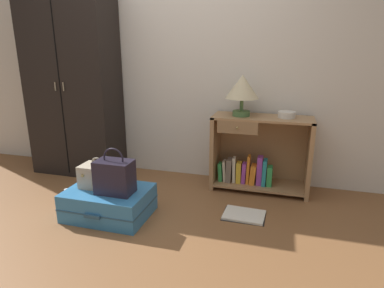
# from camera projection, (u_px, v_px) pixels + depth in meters

# --- Properties ---
(ground_plane) EXTENTS (9.00, 9.00, 0.00)m
(ground_plane) POSITION_uv_depth(u_px,v_px,m) (120.00, 238.00, 2.49)
(ground_plane) COLOR brown
(back_wall) EXTENTS (6.40, 0.10, 2.60)m
(back_wall) POSITION_uv_depth(u_px,v_px,m) (179.00, 58.00, 3.51)
(back_wall) COLOR silver
(back_wall) RESTS_ON ground_plane
(wardrobe) EXTENTS (0.98, 0.47, 2.03)m
(wardrobe) POSITION_uv_depth(u_px,v_px,m) (73.00, 84.00, 3.63)
(wardrobe) COLOR black
(wardrobe) RESTS_ON ground_plane
(bookshelf) EXTENTS (0.96, 0.39, 0.76)m
(bookshelf) POSITION_uv_depth(u_px,v_px,m) (257.00, 155.00, 3.30)
(bookshelf) COLOR #A37A51
(bookshelf) RESTS_ON ground_plane
(table_lamp) EXTENTS (0.32, 0.32, 0.40)m
(table_lamp) POSITION_uv_depth(u_px,v_px,m) (242.00, 88.00, 3.13)
(table_lamp) COLOR #4C7542
(table_lamp) RESTS_ON bookshelf
(bowl) EXTENTS (0.16, 0.16, 0.06)m
(bowl) POSITION_uv_depth(u_px,v_px,m) (287.00, 115.00, 3.11)
(bowl) COLOR silver
(bowl) RESTS_ON bookshelf
(suitcase_large) EXTENTS (0.70, 0.52, 0.24)m
(suitcase_large) POSITION_uv_depth(u_px,v_px,m) (109.00, 202.00, 2.81)
(suitcase_large) COLOR teal
(suitcase_large) RESTS_ON ground_plane
(train_case) EXTENTS (0.29, 0.21, 0.27)m
(train_case) POSITION_uv_depth(u_px,v_px,m) (98.00, 176.00, 2.80)
(train_case) COLOR #B7A88E
(train_case) RESTS_ON suitcase_large
(handbag) EXTENTS (0.30, 0.19, 0.39)m
(handbag) POSITION_uv_depth(u_px,v_px,m) (115.00, 177.00, 2.67)
(handbag) COLOR #231E2D
(handbag) RESTS_ON suitcase_large
(bottle) EXTENTS (0.08, 0.08, 0.17)m
(bottle) POSITION_uv_depth(u_px,v_px,m) (68.00, 198.00, 2.99)
(bottle) COLOR white
(bottle) RESTS_ON ground_plane
(open_book_on_floor) EXTENTS (0.36, 0.27, 0.02)m
(open_book_on_floor) POSITION_uv_depth(u_px,v_px,m) (244.00, 215.00, 2.82)
(open_book_on_floor) COLOR white
(open_book_on_floor) RESTS_ON ground_plane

